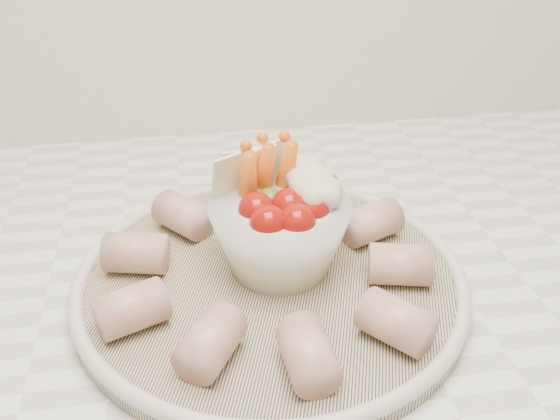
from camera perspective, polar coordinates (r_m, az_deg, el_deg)
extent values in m
cube|color=white|center=(0.55, -14.43, -8.71)|extent=(2.04, 0.62, 0.04)
cylinder|color=navy|center=(0.52, -0.86, -6.67)|extent=(0.40, 0.40, 0.01)
torus|color=silver|center=(0.51, -0.87, -6.00)|extent=(0.32, 0.32, 0.01)
sphere|color=maroon|center=(0.47, -1.08, -1.24)|extent=(0.03, 0.03, 0.03)
sphere|color=maroon|center=(0.47, 1.56, -1.14)|extent=(0.03, 0.03, 0.03)
sphere|color=maroon|center=(0.48, 2.86, -0.03)|extent=(0.03, 0.03, 0.03)
sphere|color=maroon|center=(0.48, -2.17, -0.02)|extent=(0.03, 0.03, 0.03)
sphere|color=maroon|center=(0.49, 0.84, 0.35)|extent=(0.03, 0.03, 0.03)
sphere|color=maroon|center=(0.50, 2.40, 1.03)|extent=(0.03, 0.03, 0.03)
sphere|color=#506B23|center=(0.50, -0.99, 0.87)|extent=(0.02, 0.02, 0.02)
cone|color=orange|center=(0.50, -2.92, 2.26)|extent=(0.02, 0.04, 0.07)
cone|color=orange|center=(0.51, -1.43, 3.04)|extent=(0.03, 0.04, 0.07)
cone|color=orange|center=(0.51, 0.56, 3.21)|extent=(0.03, 0.04, 0.07)
sphere|color=beige|center=(0.51, 2.69, 1.84)|extent=(0.03, 0.03, 0.03)
sphere|color=beige|center=(0.49, 3.50, 0.74)|extent=(0.03, 0.03, 0.03)
sphere|color=beige|center=(0.52, 2.19, 2.74)|extent=(0.03, 0.03, 0.03)
cube|color=#F7EFC0|center=(0.51, -2.90, 3.35)|extent=(0.05, 0.02, 0.05)
cube|color=#F7EFC0|center=(0.52, -1.09, 3.88)|extent=(0.04, 0.04, 0.05)
cube|color=#F7EFC0|center=(0.50, -4.04, 2.90)|extent=(0.04, 0.03, 0.05)
cylinder|color=#AC534F|center=(0.55, 8.35, -1.14)|extent=(0.06, 0.05, 0.03)
cylinder|color=#AC534F|center=(0.59, 3.30, 1.33)|extent=(0.05, 0.06, 0.03)
cylinder|color=#AC534F|center=(0.60, -3.40, 1.88)|extent=(0.04, 0.05, 0.03)
cylinder|color=#AC534F|center=(0.56, -8.84, -0.46)|extent=(0.06, 0.06, 0.03)
cylinder|color=#AC534F|center=(0.52, -13.04, -3.86)|extent=(0.06, 0.04, 0.03)
cylinder|color=#AC534F|center=(0.46, -13.42, -8.80)|extent=(0.06, 0.05, 0.03)
cylinder|color=#AC534F|center=(0.43, -6.38, -11.95)|extent=(0.05, 0.06, 0.03)
cylinder|color=#AC534F|center=(0.42, 2.59, -13.05)|extent=(0.04, 0.05, 0.03)
cylinder|color=#AC534F|center=(0.45, 10.57, -10.04)|extent=(0.06, 0.06, 0.03)
cylinder|color=#AC534F|center=(0.50, 10.94, -4.92)|extent=(0.06, 0.04, 0.03)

